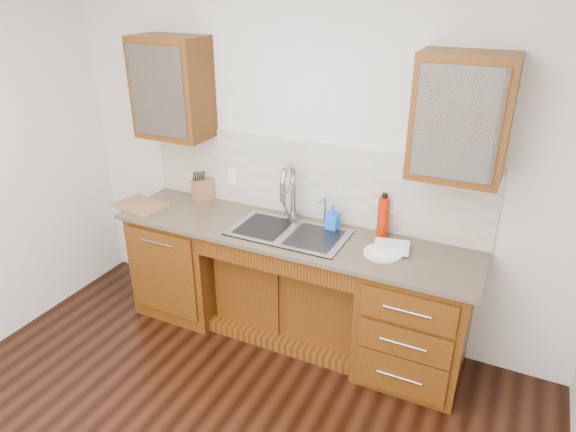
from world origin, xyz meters
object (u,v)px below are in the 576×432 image
at_px(soap_bottle, 333,218).
at_px(water_bottle, 383,217).
at_px(plate, 383,253).
at_px(cutting_board, 140,205).
at_px(knife_block, 203,190).

xyz_separation_m(soap_bottle, water_bottle, (0.36, 0.05, 0.06)).
relative_size(soap_bottle, water_bottle, 0.63).
relative_size(plate, cutting_board, 0.63).
bearing_deg(plate, knife_block, 170.92).
xyz_separation_m(plate, knife_block, (-1.59, 0.25, 0.08)).
distance_m(soap_bottle, plate, 0.49).
bearing_deg(cutting_board, water_bottle, 9.79).
bearing_deg(knife_block, cutting_board, -115.41).
bearing_deg(cutting_board, plate, 2.28).
height_order(soap_bottle, knife_block, soap_bottle).
bearing_deg(soap_bottle, plate, -20.25).
relative_size(soap_bottle, knife_block, 1.05).
bearing_deg(cutting_board, soap_bottle, 10.34).
distance_m(water_bottle, knife_block, 1.51).
relative_size(knife_block, cutting_board, 0.44).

